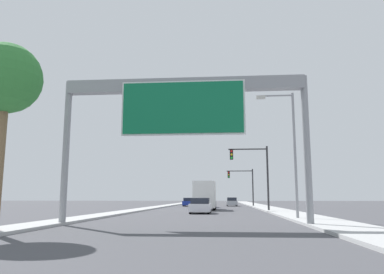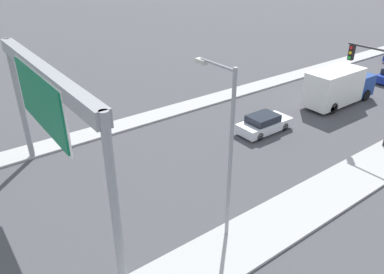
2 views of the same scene
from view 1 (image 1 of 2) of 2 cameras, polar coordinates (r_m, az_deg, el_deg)
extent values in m
cube|color=#ADADAD|center=(61.91, 10.12, -10.29)|extent=(3.00, 120.00, 0.15)
cube|color=#ADADAD|center=(62.35, -3.97, -10.40)|extent=(2.00, 120.00, 0.15)
cylinder|color=gray|center=(21.55, -18.68, -2.10)|extent=(0.36, 0.36, 7.86)
cylinder|color=gray|center=(20.26, 17.11, -1.75)|extent=(0.36, 0.36, 7.86)
cube|color=gray|center=(20.65, -1.31, 7.88)|extent=(12.90, 0.60, 0.70)
cube|color=white|center=(20.01, -1.42, 4.46)|extent=(6.62, 0.08, 2.97)
cube|color=#0F6B42|center=(19.96, -1.43, 4.50)|extent=(6.42, 0.16, 2.77)
cube|color=silver|center=(34.88, 1.30, -10.70)|extent=(1.86, 4.34, 0.69)
cube|color=#1E232D|center=(34.65, 1.28, -9.70)|extent=(1.63, 2.26, 0.53)
cylinder|color=black|center=(36.28, 0.12, -10.96)|extent=(0.22, 0.64, 0.64)
cylinder|color=black|center=(36.19, 2.75, -10.95)|extent=(0.22, 0.64, 0.64)
cylinder|color=black|center=(33.60, -0.26, -11.10)|extent=(0.22, 0.64, 0.64)
cylinder|color=black|center=(33.50, 2.58, -11.10)|extent=(0.22, 0.64, 0.64)
cube|color=#A5A8AD|center=(63.23, 6.08, -9.95)|extent=(1.74, 4.70, 0.69)
cube|color=#1E232D|center=(62.99, 6.08, -9.39)|extent=(1.53, 2.45, 0.53)
cylinder|color=black|center=(64.68, 5.38, -10.12)|extent=(0.22, 0.64, 0.64)
cylinder|color=black|center=(64.71, 6.74, -10.10)|extent=(0.22, 0.64, 0.64)
cylinder|color=black|center=(61.76, 5.40, -10.17)|extent=(0.22, 0.64, 0.64)
cylinder|color=black|center=(61.80, 6.83, -10.14)|extent=(0.22, 0.64, 0.64)
cube|color=navy|center=(62.12, -0.46, -10.03)|extent=(1.79, 4.58, 0.67)
cube|color=#1E232D|center=(61.89, -0.47, -9.48)|extent=(1.58, 2.38, 0.52)
cylinder|color=black|center=(63.62, -1.05, -10.18)|extent=(0.22, 0.64, 0.64)
cylinder|color=black|center=(63.48, 0.38, -10.18)|extent=(0.22, 0.64, 0.64)
cylinder|color=black|center=(60.79, -1.33, -10.22)|extent=(0.22, 0.64, 0.64)
cylinder|color=black|center=(60.64, 0.17, -10.23)|extent=(0.22, 0.64, 0.64)
cube|color=navy|center=(53.80, 2.53, -10.12)|extent=(1.89, 4.30, 0.73)
cube|color=#1E232D|center=(53.58, 2.51, -9.43)|extent=(1.66, 2.23, 0.56)
cylinder|color=black|center=(55.18, 1.70, -10.33)|extent=(0.22, 0.64, 0.64)
cylinder|color=black|center=(55.11, 3.46, -10.32)|extent=(0.22, 0.64, 0.64)
cylinder|color=black|center=(52.52, 1.55, -10.39)|extent=(0.22, 0.64, 0.64)
cylinder|color=black|center=(52.45, 3.40, -10.38)|extent=(0.22, 0.64, 0.64)
cube|color=navy|center=(46.96, 2.19, -9.41)|extent=(2.23, 2.09, 1.88)
cube|color=silver|center=(43.23, 1.97, -8.76)|extent=(2.42, 5.37, 2.91)
cylinder|color=black|center=(46.92, 0.86, -10.32)|extent=(0.28, 1.00, 1.00)
cylinder|color=black|center=(46.83, 3.53, -10.31)|extent=(0.28, 1.00, 1.00)
cylinder|color=black|center=(41.97, 0.40, -10.46)|extent=(0.28, 1.00, 1.00)
cylinder|color=black|center=(41.86, 3.38, -10.45)|extent=(0.28, 1.00, 1.00)
cylinder|color=#2D2D30|center=(39.95, 11.48, -6.20)|extent=(0.20, 0.20, 6.79)
cylinder|color=#2D2D30|center=(40.04, 8.45, -1.84)|extent=(4.05, 0.14, 0.14)
cube|color=black|center=(39.89, 6.03, -2.70)|extent=(0.35, 0.28, 1.05)
cylinder|color=red|center=(39.78, 6.03, -2.17)|extent=(0.22, 0.04, 0.22)
cylinder|color=yellow|center=(39.74, 6.04, -2.67)|extent=(0.22, 0.04, 0.22)
cylinder|color=green|center=(39.70, 6.05, -3.17)|extent=(0.22, 0.04, 0.22)
cylinder|color=#2D2D30|center=(59.83, 9.26, -7.63)|extent=(0.20, 0.20, 5.85)
cylinder|color=#2D2D30|center=(59.83, 7.25, -5.16)|extent=(4.07, 0.14, 0.14)
cube|color=black|center=(59.75, 5.62, -5.74)|extent=(0.35, 0.28, 1.05)
cylinder|color=red|center=(59.61, 5.61, -5.39)|extent=(0.22, 0.04, 0.22)
cylinder|color=yellow|center=(59.59, 5.62, -5.73)|extent=(0.22, 0.04, 0.22)
cylinder|color=green|center=(59.57, 5.62, -6.06)|extent=(0.22, 0.04, 0.22)
sphere|color=#337F38|center=(18.00, -26.52, 8.06)|extent=(3.03, 3.03, 3.03)
cylinder|color=gray|center=(25.58, 15.43, -2.65)|extent=(0.18, 0.18, 8.43)
cylinder|color=gray|center=(26.16, 12.75, 6.18)|extent=(2.12, 0.12, 0.12)
cube|color=#B2B2A8|center=(26.01, 10.43, 5.96)|extent=(0.60, 0.28, 0.20)
camera|label=2|loc=(24.14, 45.97, 21.44)|focal=35.00mm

